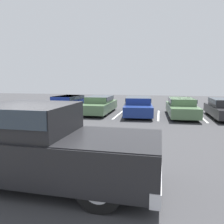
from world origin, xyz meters
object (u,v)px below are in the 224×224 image
Objects in this scene: pickup_truck at (41,144)px; parked_sedan_d at (181,107)px; parked_sedan_b at (99,104)px; parked_sedan_c at (138,105)px; parked_sedan_a at (68,103)px; wheel_stop_curb at (89,107)px.

parked_sedan_d is (4.07, 10.57, -0.27)m from pickup_truck.
pickup_truck reaches higher than parked_sedan_b.
parked_sedan_b is at bearing -98.40° from parked_sedan_c.
parked_sedan_b is at bearing -93.87° from parked_sedan_d.
pickup_truck is at bearing 7.93° from parked_sedan_b.
pickup_truck reaches higher than parked_sedan_a.
wheel_stop_curb is (-7.37, 2.81, -0.58)m from parked_sedan_d.
parked_sedan_a is at bearing -108.90° from wheel_stop_curb.
parked_sedan_c is at bearing 91.95° from parked_sedan_a.
parked_sedan_a is 0.99× the size of parked_sedan_d.
pickup_truck is at bearing -23.18° from parked_sedan_d.
parked_sedan_c is 5.33m from wheel_stop_curb.
parked_sedan_a is at bearing -94.39° from parked_sedan_d.
pickup_truck is 1.19× the size of parked_sedan_b.
wheel_stop_curb is at bearing -147.97° from parked_sedan_b.
parked_sedan_d is 2.65× the size of wheel_stop_curb.
pickup_truck is 1.14× the size of parked_sedan_d.
parked_sedan_a is 2.63× the size of wheel_stop_curb.
parked_sedan_d is at bearing -20.87° from wheel_stop_curb.
parked_sedan_c is at bearing -92.72° from parked_sedan_d.
parked_sedan_b reaches higher than parked_sedan_d.
parked_sedan_b is 0.96× the size of parked_sedan_d.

